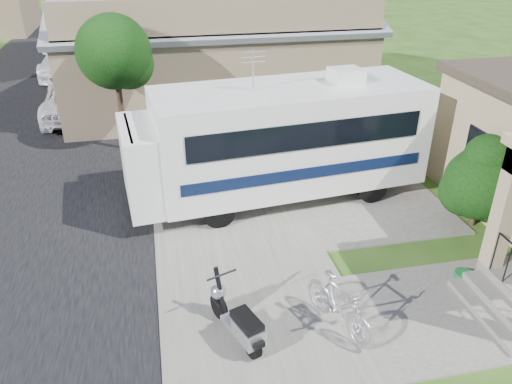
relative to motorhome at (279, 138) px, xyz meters
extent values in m
plane|color=#244813|center=(-0.57, -4.53, -1.80)|extent=(120.00, 120.00, 0.00)
cube|color=black|center=(-8.07, 5.47, -1.79)|extent=(9.00, 80.00, 0.02)
cube|color=#5F5D55|center=(-1.57, 5.47, -1.77)|extent=(4.00, 80.00, 0.06)
cube|color=#5F5D55|center=(0.93, -0.03, -1.77)|extent=(7.00, 6.00, 0.05)
cube|color=#5F5D55|center=(2.43, -5.53, -1.77)|extent=(4.00, 3.00, 0.05)
cube|color=black|center=(4.91, -1.83, -0.10)|extent=(0.04, 1.10, 1.20)
cube|color=#5F5D55|center=(3.13, -5.83, -1.64)|extent=(0.40, 2.16, 0.32)
cube|color=#5F5D55|center=(2.78, -5.83, -1.72)|extent=(0.35, 2.16, 0.16)
cube|color=tan|center=(3.50, -4.81, 0.05)|extent=(0.35, 0.35, 2.70)
cube|color=#816D50|center=(-0.57, 9.47, 0.00)|extent=(12.00, 8.00, 3.60)
cube|color=#555660|center=(-0.57, 7.47, 2.35)|extent=(12.50, 4.40, 1.78)
cube|color=#816D50|center=(-0.57, 5.57, 2.35)|extent=(11.76, 0.20, 1.30)
cylinder|color=#322116|center=(-4.37, 4.47, -0.22)|extent=(0.20, 0.20, 3.15)
sphere|color=black|center=(-4.37, 4.47, 1.58)|extent=(2.40, 2.40, 2.40)
sphere|color=black|center=(-3.97, 4.67, 1.13)|extent=(1.68, 1.68, 1.68)
cylinder|color=#322116|center=(-4.37, 14.47, -0.15)|extent=(0.20, 0.20, 3.29)
sphere|color=black|center=(-4.37, 14.47, 1.73)|extent=(2.40, 2.40, 2.40)
sphere|color=black|center=(-3.97, 14.67, 1.26)|extent=(1.68, 1.68, 1.68)
cylinder|color=#322116|center=(-4.37, 23.47, -0.29)|extent=(0.20, 0.20, 3.01)
cube|color=white|center=(0.31, 0.03, 0.03)|extent=(7.55, 3.34, 2.72)
cube|color=white|center=(-3.75, -0.38, -0.28)|extent=(1.08, 2.56, 2.09)
cube|color=black|center=(-3.94, -0.40, 0.30)|extent=(0.29, 2.22, 0.94)
cube|color=black|center=(0.44, -1.29, 0.52)|extent=(6.20, 0.66, 0.68)
cube|color=black|center=(0.18, 1.35, 0.52)|extent=(6.20, 0.66, 0.68)
cube|color=#0A1434|center=(0.44, -1.28, -0.51)|extent=(6.56, 0.68, 0.31)
cube|color=#0A1434|center=(0.18, 1.35, -0.51)|extent=(6.56, 0.68, 0.31)
cube|color=white|center=(1.87, 0.19, 1.58)|extent=(0.91, 0.81, 0.37)
cylinder|color=#B4B5BD|center=(-0.73, -0.07, 1.92)|extent=(0.04, 0.04, 1.05)
cylinder|color=black|center=(-1.91, -1.35, -1.33)|extent=(0.86, 0.38, 0.84)
cylinder|color=black|center=(-2.14, 0.94, -1.33)|extent=(0.86, 0.38, 0.84)
cylinder|color=black|center=(2.47, -0.91, -1.33)|extent=(0.86, 0.38, 0.84)
cylinder|color=black|center=(2.24, 1.38, -1.33)|extent=(0.86, 0.38, 0.84)
cylinder|color=#322116|center=(4.60, -2.59, -1.42)|extent=(0.15, 0.15, 0.74)
sphere|color=black|center=(4.60, -2.59, -0.59)|extent=(1.86, 1.86, 1.86)
sphere|color=black|center=(4.97, -2.31, -0.22)|extent=(1.49, 1.49, 1.49)
sphere|color=black|center=(4.32, -2.40, -0.87)|extent=(1.30, 1.30, 1.30)
sphere|color=black|center=(4.78, -2.87, -0.96)|extent=(1.12, 1.12, 1.12)
sphere|color=black|center=(4.60, -2.59, 0.16)|extent=(1.12, 1.12, 1.12)
cylinder|color=black|center=(-1.96, -5.89, -1.49)|extent=(0.30, 0.51, 0.49)
cylinder|color=black|center=(-2.39, -4.74, -1.49)|extent=(0.30, 0.51, 0.49)
cube|color=#B4B5BD|center=(-2.15, -5.37, -1.42)|extent=(0.53, 0.69, 0.09)
cube|color=#B4B5BD|center=(-2.00, -5.79, -1.27)|extent=(0.57, 0.71, 0.34)
cube|color=black|center=(-2.02, -5.74, -1.04)|extent=(0.55, 0.75, 0.13)
cube|color=black|center=(-1.90, -6.05, -1.29)|extent=(0.27, 0.28, 0.11)
cylinder|color=black|center=(-2.36, -4.82, -1.04)|extent=(0.22, 0.39, 0.93)
sphere|color=#B4B5BD|center=(-2.39, -4.74, -1.12)|extent=(0.31, 0.31, 0.31)
sphere|color=black|center=(-2.42, -4.66, -1.12)|extent=(0.13, 0.13, 0.13)
cylinder|color=black|center=(-2.33, -4.90, -0.62)|extent=(0.59, 0.25, 0.04)
cube|color=black|center=(-2.39, -4.74, -1.36)|extent=(0.26, 0.35, 0.07)
imported|color=#B4B5BD|center=(-0.21, -5.53, -1.23)|extent=(1.16, 1.93, 1.12)
imported|color=white|center=(-6.37, 8.56, -1.06)|extent=(2.65, 5.38, 1.47)
imported|color=white|center=(-7.34, 15.72, -0.92)|extent=(2.94, 6.21, 1.75)
cylinder|color=#14642A|center=(3.05, -4.65, -1.71)|extent=(0.39, 0.39, 0.18)
camera|label=1|loc=(-3.24, -12.34, 5.10)|focal=35.00mm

